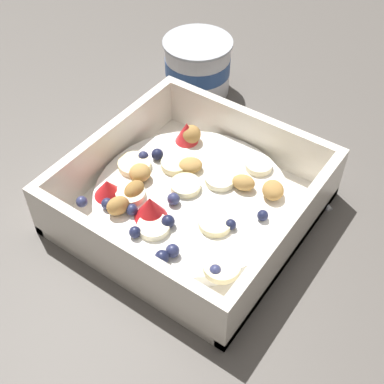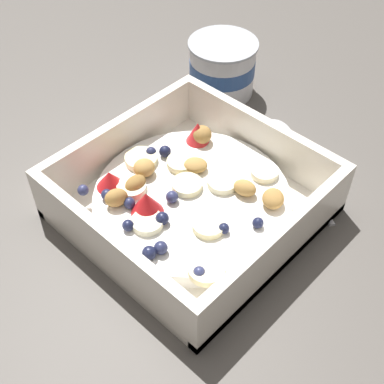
{
  "view_description": "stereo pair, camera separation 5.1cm",
  "coord_description": "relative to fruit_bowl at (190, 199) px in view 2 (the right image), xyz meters",
  "views": [
    {
      "loc": [
        -0.27,
        -0.2,
        0.4
      ],
      "look_at": [
        0.02,
        0.01,
        0.03
      ],
      "focal_mm": 49.06,
      "sensor_mm": 36.0,
      "label": 1
    },
    {
      "loc": [
        -0.24,
        -0.24,
        0.4
      ],
      "look_at": [
        0.02,
        0.01,
        0.03
      ],
      "focal_mm": 49.06,
      "sensor_mm": 36.0,
      "label": 2
    }
  ],
  "objects": [
    {
      "name": "ground_plane",
      "position": [
        -0.02,
        -0.01,
        -0.02
      ],
      "size": [
        2.4,
        2.4,
        0.0
      ],
      "primitive_type": "plane",
      "color": "#56514C"
    },
    {
      "name": "fruit_bowl",
      "position": [
        0.0,
        0.0,
        0.0
      ],
      "size": [
        0.22,
        0.22,
        0.06
      ],
      "color": "white",
      "rests_on": "ground"
    },
    {
      "name": "spoon",
      "position": [
        0.15,
        -0.01,
        -0.02
      ],
      "size": [
        0.11,
        0.16,
        0.01
      ],
      "color": "silver",
      "rests_on": "ground"
    },
    {
      "name": "yogurt_cup",
      "position": [
        0.18,
        0.11,
        0.02
      ],
      "size": [
        0.09,
        0.09,
        0.07
      ],
      "color": "white",
      "rests_on": "ground"
    }
  ]
}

